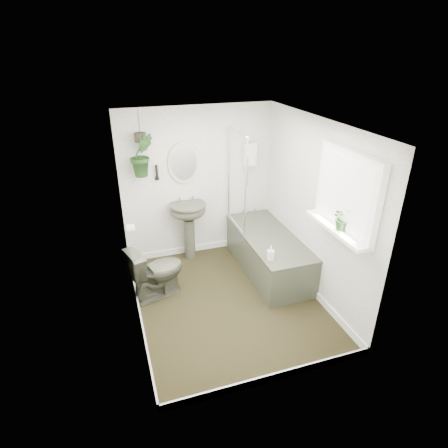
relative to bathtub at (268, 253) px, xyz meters
name	(u,v)px	position (x,y,z in m)	size (l,w,h in m)	color
floor	(228,300)	(-0.80, -0.50, -0.30)	(2.30, 2.80, 0.02)	black
ceiling	(228,123)	(-0.80, -0.50, 2.02)	(2.30, 2.80, 0.02)	white
wall_back	(198,183)	(-0.80, 0.91, 0.86)	(2.30, 0.02, 2.30)	white
wall_front	(280,289)	(-0.80, -1.91, 0.86)	(2.30, 0.02, 2.30)	white
wall_left	(129,236)	(-1.96, -0.50, 0.86)	(0.02, 2.80, 2.30)	white
wall_right	(314,209)	(0.36, -0.50, 0.86)	(0.02, 2.80, 2.30)	white
skirting	(228,297)	(-0.80, -0.50, -0.24)	(2.30, 2.80, 0.10)	white
bathtub	(268,253)	(0.00, 0.00, 0.00)	(0.72, 1.72, 0.58)	#404234
bath_screen	(237,181)	(-0.33, 0.49, 0.99)	(0.04, 0.72, 1.40)	silver
shower_box	(250,154)	(0.00, 0.84, 1.26)	(0.20, 0.10, 0.35)	white
oval_mirror	(184,163)	(-1.01, 0.87, 1.21)	(0.46, 0.03, 0.62)	beige
wall_sconce	(157,172)	(-1.41, 0.86, 1.11)	(0.04, 0.04, 0.22)	black
toilet_roll_holder	(130,228)	(-1.90, 0.20, 0.61)	(0.11, 0.11, 0.11)	white
window_recess	(347,192)	(0.29, -1.20, 1.36)	(0.08, 1.00, 0.90)	white
window_sill	(336,229)	(0.22, -1.20, 0.94)	(0.18, 1.00, 0.04)	white
window_blinds	(344,193)	(0.24, -1.20, 1.36)	(0.01, 0.86, 0.76)	white
toilet	(156,271)	(-1.65, -0.09, 0.08)	(0.42, 0.73, 0.75)	#404234
pedestal_sink	(189,231)	(-1.01, 0.73, 0.17)	(0.54, 0.46, 0.92)	#404234
sill_plant	(344,218)	(0.25, -1.26, 1.09)	(0.24, 0.21, 0.27)	black
hanging_plant	(142,155)	(-1.61, 0.75, 1.41)	(0.33, 0.26, 0.59)	black
soap_bottle	(271,253)	(-0.26, -0.60, 0.39)	(0.09, 0.09, 0.19)	black
hanging_pot	(140,137)	(-1.61, 0.75, 1.65)	(0.16, 0.16, 0.12)	#2C281E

